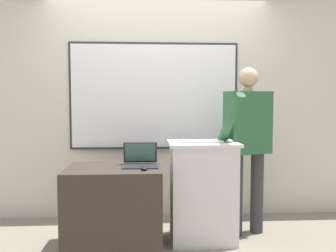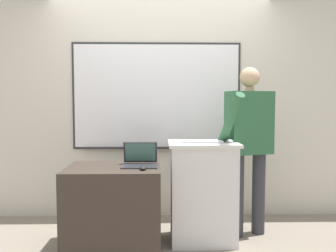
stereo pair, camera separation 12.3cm
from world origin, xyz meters
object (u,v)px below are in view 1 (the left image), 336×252
person_presenter (248,138)px  wireless_keyboard (202,142)px  side_desk (114,208)px  computer_mouse_by_keyboard (230,141)px  lectern_podium (202,191)px  laptop (140,158)px  computer_mouse_by_laptop (144,168)px

person_presenter → wireless_keyboard: 0.53m
person_presenter → wireless_keyboard: (-0.49, -0.20, -0.01)m
side_desk → computer_mouse_by_keyboard: computer_mouse_by_keyboard is taller
lectern_podium → wireless_keyboard: wireless_keyboard is taller
side_desk → laptop: (0.23, 0.09, 0.44)m
lectern_podium → person_presenter: size_ratio=0.57×
lectern_podium → computer_mouse_by_keyboard: 0.55m
lectern_podium → computer_mouse_by_keyboard: computer_mouse_by_keyboard is taller
lectern_podium → laptop: size_ratio=2.96×
computer_mouse_by_keyboard → side_desk: bearing=-175.4°
person_presenter → side_desk: bearing=176.1°
computer_mouse_by_laptop → computer_mouse_by_keyboard: bearing=16.6°
person_presenter → computer_mouse_by_laptop: bearing=-173.2°
side_desk → computer_mouse_by_laptop: bearing=-28.9°
lectern_podium → person_presenter: bearing=15.8°
laptop → wireless_keyboard: size_ratio=0.84×
person_presenter → computer_mouse_by_keyboard: bearing=-155.4°
person_presenter → computer_mouse_by_keyboard: (-0.23, -0.20, -0.00)m
lectern_podium → computer_mouse_by_keyboard: size_ratio=9.55×
wireless_keyboard → computer_mouse_by_keyboard: computer_mouse_by_keyboard is taller
computer_mouse_by_laptop → laptop: bearing=99.5°
computer_mouse_by_laptop → computer_mouse_by_keyboard: 0.86m
side_desk → computer_mouse_by_laptop: 0.50m
computer_mouse_by_laptop → computer_mouse_by_keyboard: computer_mouse_by_keyboard is taller
person_presenter → wireless_keyboard: size_ratio=4.36×
laptop → side_desk: bearing=-159.6°
wireless_keyboard → computer_mouse_by_laptop: bearing=-156.1°
computer_mouse_by_laptop → computer_mouse_by_keyboard: size_ratio=1.00×
wireless_keyboard → computer_mouse_by_keyboard: size_ratio=3.85×
computer_mouse_by_keyboard → wireless_keyboard: bearing=179.6°
wireless_keyboard → person_presenter: bearing=22.0°
laptop → computer_mouse_by_laptop: 0.25m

